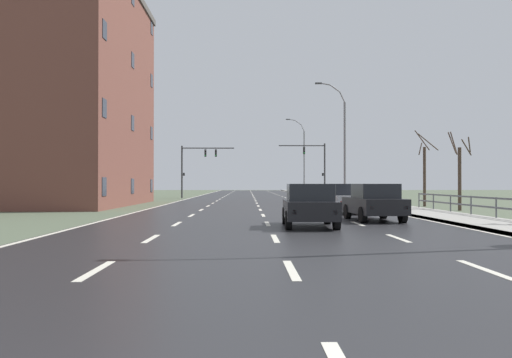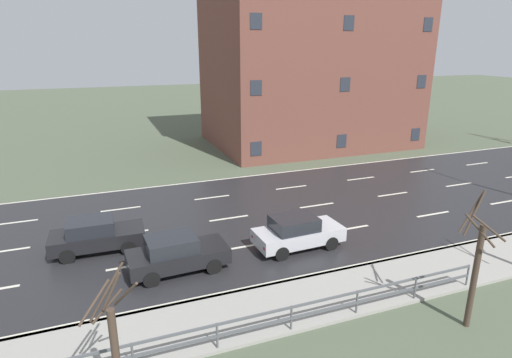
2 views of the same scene
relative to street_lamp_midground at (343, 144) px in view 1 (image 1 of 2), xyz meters
name	(u,v)px [view 1 (image 1 of 2)]	position (x,y,z in m)	size (l,w,h in m)	color
ground_plane	(255,201)	(-7.42, 5.35, -5.07)	(160.00, 160.00, 0.12)	#4C5642
road_asphalt_strip	(254,197)	(-7.42, 17.35, -5.00)	(14.00, 120.00, 0.03)	#232326
sidewalk_right	(324,196)	(1.01, 17.35, -4.95)	(3.00, 120.00, 0.12)	gray
street_lamp_midground	(343,144)	(0.00, 0.00, 0.00)	(2.64, 0.24, 10.28)	slate
street_lamp_distant	(303,158)	(0.00, 31.74, 0.39)	(2.77, 0.24, 11.09)	slate
traffic_signal_right	(316,162)	(-0.47, 13.59, -1.00)	(5.23, 0.36, 6.07)	#38383A
traffic_signal_left	(196,162)	(-13.83, 12.71, -1.02)	(5.80, 0.36, 5.73)	#38383A
car_far_left	(346,198)	(-2.99, -17.12, -4.21)	(1.97, 4.17, 1.57)	#B7B7BC
car_near_right	(309,205)	(-5.96, -25.80, -4.21)	(1.94, 4.15, 1.57)	black
car_near_left	(374,202)	(-2.87, -22.73, -4.21)	(1.99, 4.18, 1.57)	black
brick_building	(47,93)	(-22.78, -6.42, 3.13)	(12.70, 17.88, 16.26)	brown
bare_tree_mid	(460,173)	(4.21, -14.34, -2.84)	(1.28, 1.25, 4.65)	#423328
bare_tree_far	(424,173)	(4.05, -8.76, -2.68)	(1.46, 1.20, 5.27)	#423328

